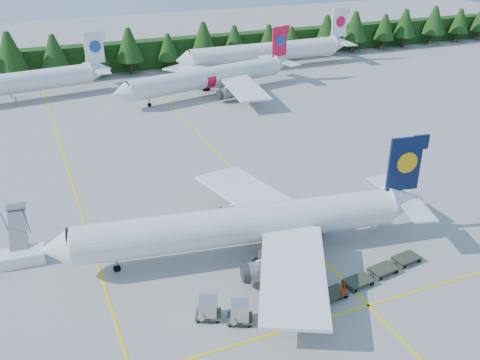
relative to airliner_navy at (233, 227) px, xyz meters
name	(u,v)px	position (x,y,z in m)	size (l,w,h in m)	color
ground	(273,282)	(1.58, -5.46, -3.17)	(320.00, 320.00, 0.00)	#9C9C97
taxi_stripe_a	(81,212)	(-12.42, 14.54, -3.16)	(0.25, 120.00, 0.01)	yellow
taxi_stripe_b	(246,181)	(7.58, 14.54, -3.16)	(0.25, 120.00, 0.01)	yellow
taxi_stripe_cross	(306,324)	(1.58, -11.46, -3.16)	(80.00, 0.25, 0.01)	yellow
treeline_hedge	(106,58)	(1.58, 76.54, -0.17)	(220.00, 4.00, 6.00)	black
airliner_navy	(233,227)	(0.00, 0.00, 0.00)	(36.10, 29.50, 10.54)	silver
airliner_red	(204,79)	(14.99, 51.31, 0.09)	(36.77, 29.92, 10.84)	silver
airliner_far_right	(260,52)	(32.88, 65.63, 0.56)	(40.88, 4.70, 11.89)	silver
airstairs	(20,253)	(-19.00, 6.96, -2.30)	(4.58, 6.22, 3.98)	silver
service_truck	(298,220)	(7.88, 1.62, -1.88)	(5.71, 3.89, 2.60)	silver
dolly_train	(359,280)	(8.41, -8.72, -2.69)	(15.19, 4.48, 0.15)	#2F3426
uld_pair	(224,310)	(-4.26, -8.45, -2.12)	(4.66, 3.68, 1.56)	#2F3426
crew_b	(342,291)	(6.03, -9.75, -2.37)	(0.78, 0.61, 1.60)	red
crew_c	(372,219)	(15.49, -0.72, -2.26)	(0.75, 0.51, 1.82)	orange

